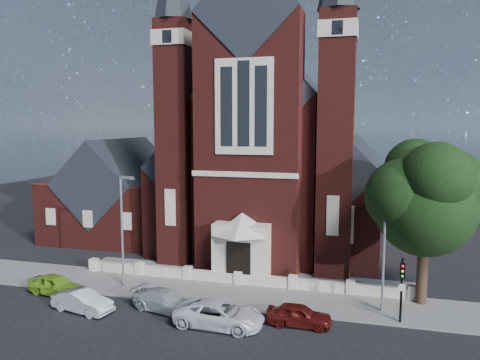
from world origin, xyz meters
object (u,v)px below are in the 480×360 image
at_px(church, 280,158).
at_px(car_lime_van, 56,285).
at_px(street_tree, 428,200).
at_px(car_silver_a, 82,301).
at_px(street_lamp_left, 123,224).
at_px(car_silver_b, 166,301).
at_px(street_lamp_right, 386,241).
at_px(car_dark_red, 299,315).
at_px(car_white_suv, 219,314).
at_px(traffic_signal, 402,282).
at_px(parish_hall, 121,198).

height_order(church, car_lime_van, church).
height_order(street_tree, car_silver_a, street_tree).
relative_size(street_tree, street_lamp_left, 1.32).
bearing_deg(car_silver_b, street_lamp_right, -60.52).
bearing_deg(car_lime_van, street_lamp_right, -73.89).
distance_m(street_tree, car_dark_red, 10.91).
xyz_separation_m(car_silver_b, car_white_suv, (3.94, -1.25, 0.08)).
bearing_deg(street_lamp_left, church, 67.34).
xyz_separation_m(car_silver_a, car_dark_red, (13.43, 1.51, -0.03)).
distance_m(church, street_lamp_right, 21.76).
distance_m(car_white_suv, car_dark_red, 4.67).
relative_size(church, traffic_signal, 8.72).
relative_size(parish_hall, car_lime_van, 2.97).
distance_m(street_lamp_left, car_silver_a, 6.22).
bearing_deg(car_silver_b, car_white_suv, -92.40).
xyz_separation_m(traffic_signal, car_white_suv, (-10.22, -3.05, -1.85)).
xyz_separation_m(parish_hall, car_dark_red, (21.25, -17.32, -3.36)).
height_order(parish_hall, car_lime_van, parish_hall).
bearing_deg(car_dark_red, church, 13.32).
height_order(parish_hall, car_silver_a, parish_hall).
height_order(street_lamp_left, car_dark_red, street_lamp_left).
height_order(traffic_signal, car_dark_red, traffic_signal).
bearing_deg(car_white_suv, street_lamp_right, -61.25).
bearing_deg(street_lamp_left, car_silver_a, -93.15).
bearing_deg(parish_hall, church, 17.16).
distance_m(car_silver_b, car_white_suv, 4.14).
xyz_separation_m(parish_hall, car_lime_van, (4.35, -16.72, -3.31)).
bearing_deg(street_lamp_right, car_white_suv, -153.60).
xyz_separation_m(car_lime_van, car_dark_red, (16.91, -0.60, -0.05)).
bearing_deg(car_white_suv, car_lime_van, 83.65).
height_order(street_lamp_right, car_dark_red, street_lamp_right).
bearing_deg(car_lime_van, car_dark_red, -83.06).
distance_m(car_lime_van, car_silver_b, 8.51).
height_order(street_lamp_left, car_silver_b, street_lamp_left).
xyz_separation_m(church, car_lime_van, (-11.65, -21.67, -7.48)).
distance_m(parish_hall, street_lamp_right, 29.62).
relative_size(street_tree, traffic_signal, 2.67).
height_order(street_tree, car_white_suv, street_tree).
height_order(street_lamp_left, car_white_suv, street_lamp_left).
relative_size(car_silver_a, car_dark_red, 1.08).
relative_size(street_lamp_left, traffic_signal, 2.02).
relative_size(parish_hall, car_silver_a, 2.97).
height_order(parish_hall, traffic_signal, parish_hall).
bearing_deg(traffic_signal, street_tree, 64.05).
relative_size(traffic_signal, car_lime_van, 0.97).
bearing_deg(street_tree, car_white_suv, -151.82).
bearing_deg(car_lime_van, parish_hall, 23.54).
relative_size(street_tree, car_silver_b, 2.35).
xyz_separation_m(street_lamp_right, traffic_signal, (0.91, -1.57, -2.02)).
bearing_deg(parish_hall, car_silver_a, -67.43).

